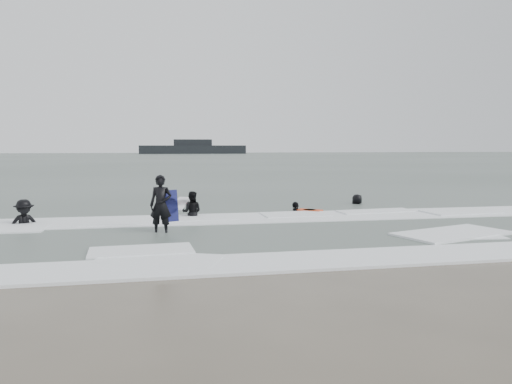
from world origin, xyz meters
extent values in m
plane|color=brown|center=(0.00, 0.00, 0.00)|extent=(320.00, 320.00, 0.00)
plane|color=#47544C|center=(0.00, 80.00, 0.06)|extent=(320.00, 320.00, 0.00)
imported|color=black|center=(-3.15, 3.60, 0.00)|extent=(0.75, 0.59, 1.82)
imported|color=black|center=(-2.06, 6.81, 0.00)|extent=(0.86, 0.74, 1.54)
imported|color=black|center=(-7.62, 6.08, 0.00)|extent=(1.28, 1.02, 1.74)
imported|color=black|center=(2.08, 7.53, 0.00)|extent=(0.98, 0.87, 1.59)
imported|color=black|center=(5.46, 9.51, 0.00)|extent=(0.93, 0.78, 1.64)
cube|color=white|center=(0.00, -0.60, 0.03)|extent=(30.03, 2.32, 0.07)
cube|color=white|center=(0.00, 6.00, 0.04)|extent=(30.00, 2.60, 0.09)
cube|color=black|center=(6.04, 141.30, 1.31)|extent=(31.82, 5.68, 2.50)
cube|color=black|center=(6.04, 141.30, 3.47)|extent=(11.36, 3.41, 1.82)
camera|label=1|loc=(-3.08, -11.41, 2.68)|focal=35.00mm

